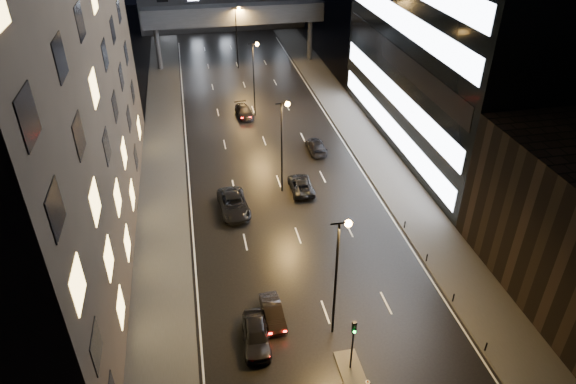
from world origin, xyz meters
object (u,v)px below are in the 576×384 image
at_px(car_toward_b, 316,146).
at_px(car_away_a, 256,335).
at_px(car_away_b, 273,312).
at_px(car_away_d, 244,112).
at_px(car_away_c, 234,204).
at_px(car_toward_a, 301,185).

bearing_deg(car_toward_b, car_away_a, 69.12).
bearing_deg(car_toward_b, car_away_b, 70.55).
height_order(car_away_d, car_toward_b, same).
xyz_separation_m(car_away_c, car_away_d, (3.95, 22.72, -0.12)).
xyz_separation_m(car_away_c, car_toward_b, (11.20, 10.75, -0.12)).
xyz_separation_m(car_away_a, car_toward_a, (7.73, 19.63, -0.12)).
bearing_deg(car_toward_a, car_away_d, -78.96).
xyz_separation_m(car_away_a, car_away_d, (4.23, 39.90, -0.11)).
height_order(car_away_a, car_away_c, car_away_c).
relative_size(car_away_d, car_toward_b, 1.00).
bearing_deg(car_toward_b, car_away_c, 45.27).
relative_size(car_away_a, car_away_d, 0.98).
xyz_separation_m(car_away_b, car_toward_a, (6.14, 17.57, 0.02)).
xyz_separation_m(car_away_d, car_toward_a, (3.50, -20.27, -0.01)).
xyz_separation_m(car_away_a, car_away_c, (0.27, 17.18, 0.02)).
distance_m(car_away_c, car_toward_b, 15.52).
relative_size(car_away_a, car_away_b, 1.17).
relative_size(car_away_a, car_toward_b, 0.98).
relative_size(car_away_c, car_away_d, 1.23).
distance_m(car_away_a, car_away_b, 2.61).
distance_m(car_toward_a, car_toward_b, 9.10).
bearing_deg(car_away_b, car_toward_a, 68.01).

